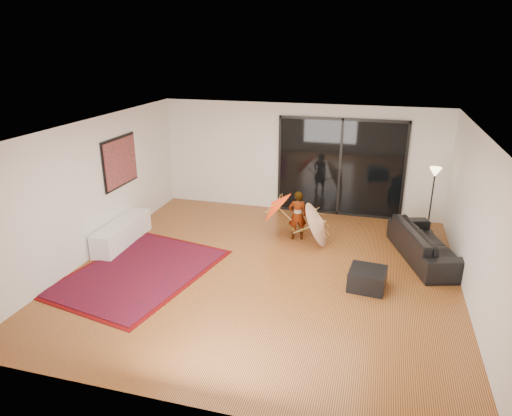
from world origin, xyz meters
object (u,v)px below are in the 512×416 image
at_px(media_console, 122,233).
at_px(child, 297,215).
at_px(sofa, 426,244).
at_px(ottoman, 367,279).

xyz_separation_m(media_console, child, (3.55, 1.23, 0.30)).
relative_size(media_console, sofa, 0.81).
relative_size(media_console, ottoman, 2.89).
relative_size(media_console, child, 1.63).
bearing_deg(media_console, ottoman, -7.42).
height_order(sofa, ottoman, sofa).
bearing_deg(media_console, child, 17.66).
bearing_deg(sofa, media_console, 80.77).
distance_m(media_console, ottoman, 5.16).
bearing_deg(child, media_console, 2.20).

